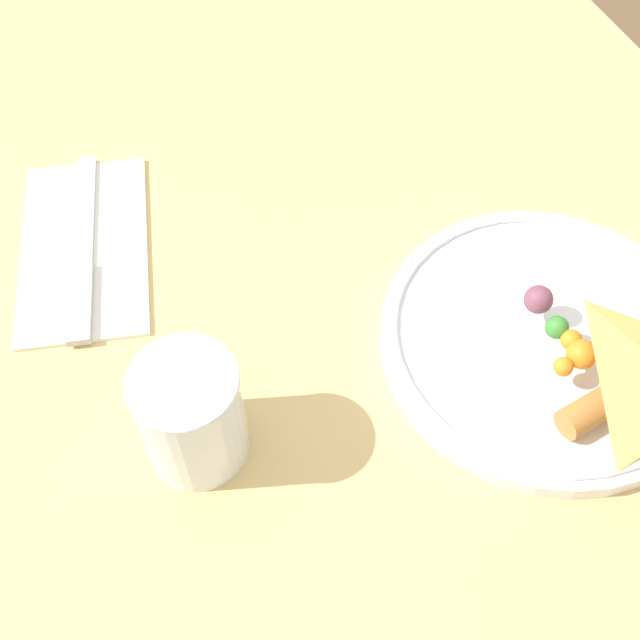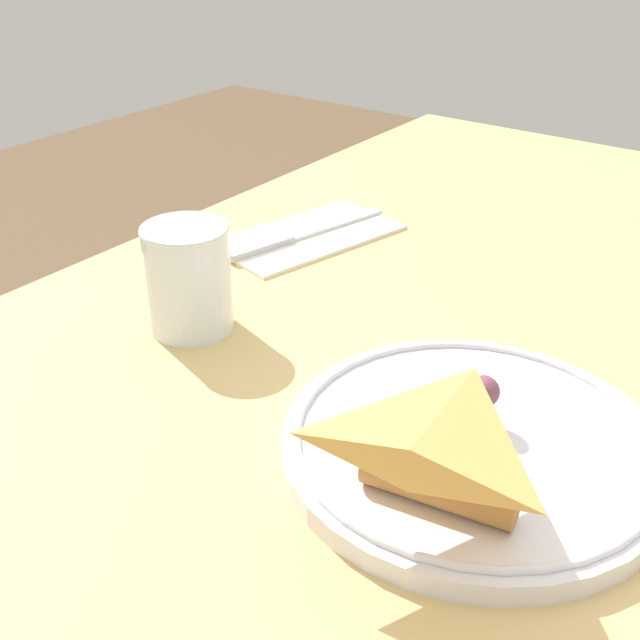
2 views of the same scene
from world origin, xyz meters
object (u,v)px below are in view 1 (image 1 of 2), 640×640
at_px(plate_pizza, 550,340).
at_px(butter_knife, 83,253).
at_px(dining_table, 356,296).
at_px(napkin_folded, 85,247).
at_px(milk_glass, 192,417).

distance_m(plate_pizza, butter_knife, 0.41).
distance_m(dining_table, plate_pizza, 0.23).
height_order(dining_table, napkin_folded, napkin_folded).
xyz_separation_m(napkin_folded, butter_knife, (-0.01, 0.00, 0.00)).
bearing_deg(plate_pizza, butter_knife, 54.52).
height_order(napkin_folded, butter_knife, butter_knife).
relative_size(plate_pizza, milk_glass, 2.75).
xyz_separation_m(dining_table, milk_glass, (-0.15, 0.20, 0.15)).
distance_m(napkin_folded, butter_knife, 0.01).
bearing_deg(butter_knife, napkin_folded, -0.00).
xyz_separation_m(plate_pizza, butter_knife, (0.24, 0.33, -0.01)).
height_order(plate_pizza, napkin_folded, plate_pizza).
bearing_deg(milk_glass, napkin_folded, 9.82).
xyz_separation_m(dining_table, plate_pizza, (-0.18, -0.09, 0.11)).
height_order(plate_pizza, butter_knife, plate_pizza).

